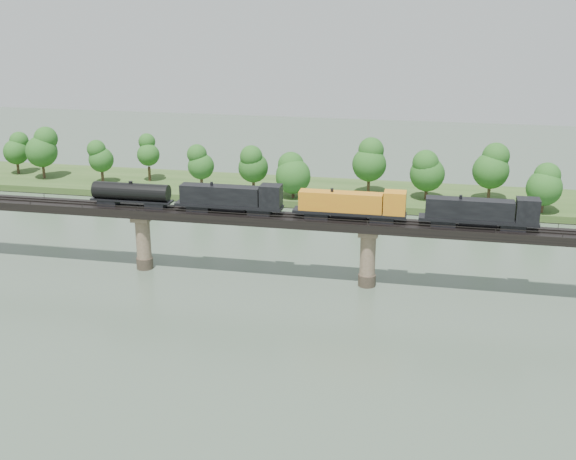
# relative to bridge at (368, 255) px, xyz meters

# --- Properties ---
(ground) EXTENTS (400.00, 400.00, 0.00)m
(ground) POSITION_rel_bridge_xyz_m (0.00, -30.00, -5.46)
(ground) COLOR #3A4B3C
(ground) RESTS_ON ground
(far_bank) EXTENTS (300.00, 24.00, 1.60)m
(far_bank) POSITION_rel_bridge_xyz_m (0.00, 55.00, -4.66)
(far_bank) COLOR #2F4A1D
(far_bank) RESTS_ON ground
(bridge) EXTENTS (236.00, 30.00, 11.50)m
(bridge) POSITION_rel_bridge_xyz_m (0.00, 0.00, 0.00)
(bridge) COLOR #473A2D
(bridge) RESTS_ON ground
(bridge_superstructure) EXTENTS (220.00, 4.90, 0.75)m
(bridge_superstructure) POSITION_rel_bridge_xyz_m (0.00, 0.00, 6.33)
(bridge_superstructure) COLOR black
(bridge_superstructure) RESTS_ON bridge
(far_treeline) EXTENTS (289.06, 17.54, 13.60)m
(far_treeline) POSITION_rel_bridge_xyz_m (-8.21, 50.52, 3.37)
(far_treeline) COLOR #382619
(far_treeline) RESTS_ON far_bank
(freight_train) EXTENTS (75.76, 2.95, 5.21)m
(freight_train) POSITION_rel_bridge_xyz_m (-10.02, 0.00, 8.53)
(freight_train) COLOR black
(freight_train) RESTS_ON bridge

